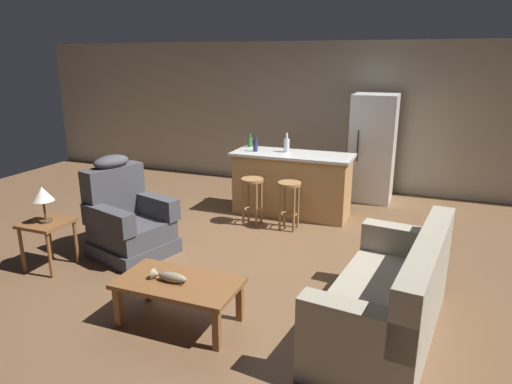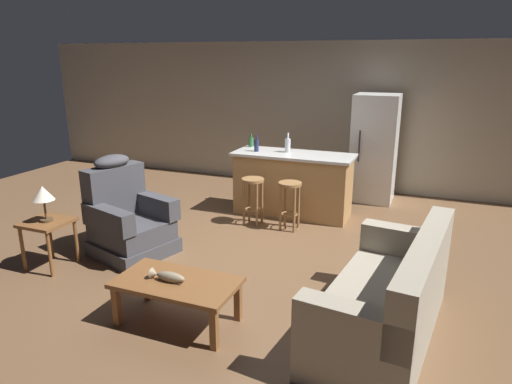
{
  "view_description": "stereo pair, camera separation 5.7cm",
  "coord_description": "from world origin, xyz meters",
  "px_view_note": "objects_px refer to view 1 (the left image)",
  "views": [
    {
      "loc": [
        1.92,
        -5.06,
        2.34
      ],
      "look_at": [
        -0.02,
        -0.1,
        0.75
      ],
      "focal_mm": 32.0,
      "sensor_mm": 36.0,
      "label": 1
    },
    {
      "loc": [
        1.97,
        -5.04,
        2.34
      ],
      "look_at": [
        -0.02,
        -0.1,
        0.75
      ],
      "focal_mm": 32.0,
      "sensor_mm": 36.0,
      "label": 2
    }
  ],
  "objects_px": {
    "bottle_wine_dark": "(287,145)",
    "bottle_tall_green": "(250,142)",
    "couch": "(391,300)",
    "refrigerator": "(372,148)",
    "kitchen_island": "(292,184)",
    "coffee_table": "(179,287)",
    "table_lamp": "(43,196)",
    "bottle_short_amber": "(255,145)",
    "end_table": "(47,230)",
    "recliner_near_lamp": "(127,220)",
    "bar_stool_right": "(289,197)",
    "fish_figurine": "(169,277)",
    "bar_stool_left": "(252,193)"
  },
  "relations": [
    {
      "from": "table_lamp",
      "to": "couch",
      "type": "bearing_deg",
      "value": 0.79
    },
    {
      "from": "end_table",
      "to": "bottle_tall_green",
      "type": "xyz_separation_m",
      "value": [
        1.23,
        3.05,
        0.57
      ]
    },
    {
      "from": "couch",
      "to": "bottle_tall_green",
      "type": "relative_size",
      "value": 9.68
    },
    {
      "from": "end_table",
      "to": "recliner_near_lamp",
      "type": "bearing_deg",
      "value": 49.65
    },
    {
      "from": "end_table",
      "to": "bottle_short_amber",
      "type": "relative_size",
      "value": 2.21
    },
    {
      "from": "couch",
      "to": "bottle_wine_dark",
      "type": "height_order",
      "value": "bottle_wine_dark"
    },
    {
      "from": "kitchen_island",
      "to": "refrigerator",
      "type": "xyz_separation_m",
      "value": [
        1.02,
        1.2,
        0.4
      ]
    },
    {
      "from": "bottle_short_amber",
      "to": "bottle_tall_green",
      "type": "bearing_deg",
      "value": 124.33
    },
    {
      "from": "bottle_tall_green",
      "to": "bottle_wine_dark",
      "type": "distance_m",
      "value": 0.71
    },
    {
      "from": "end_table",
      "to": "table_lamp",
      "type": "distance_m",
      "value": 0.41
    },
    {
      "from": "recliner_near_lamp",
      "to": "refrigerator",
      "type": "relative_size",
      "value": 0.68
    },
    {
      "from": "table_lamp",
      "to": "bar_stool_left",
      "type": "height_order",
      "value": "table_lamp"
    },
    {
      "from": "bottle_wine_dark",
      "to": "end_table",
      "type": "bearing_deg",
      "value": -123.79
    },
    {
      "from": "table_lamp",
      "to": "bottle_short_amber",
      "type": "xyz_separation_m",
      "value": [
        1.44,
        2.74,
        0.18
      ]
    },
    {
      "from": "couch",
      "to": "end_table",
      "type": "bearing_deg",
      "value": 7.44
    },
    {
      "from": "refrigerator",
      "to": "bottle_wine_dark",
      "type": "relative_size",
      "value": 6.04
    },
    {
      "from": "bar_stool_right",
      "to": "bottle_wine_dark",
      "type": "distance_m",
      "value": 0.94
    },
    {
      "from": "coffee_table",
      "to": "end_table",
      "type": "relative_size",
      "value": 1.96
    },
    {
      "from": "bottle_wine_dark",
      "to": "bottle_tall_green",
      "type": "bearing_deg",
      "value": 163.33
    },
    {
      "from": "refrigerator",
      "to": "kitchen_island",
      "type": "bearing_deg",
      "value": -130.25
    },
    {
      "from": "bar_stool_right",
      "to": "bottle_wine_dark",
      "type": "relative_size",
      "value": 2.33
    },
    {
      "from": "bottle_tall_green",
      "to": "end_table",
      "type": "bearing_deg",
      "value": -111.94
    },
    {
      "from": "coffee_table",
      "to": "refrigerator",
      "type": "distance_m",
      "value": 4.61
    },
    {
      "from": "end_table",
      "to": "couch",
      "type": "bearing_deg",
      "value": 0.61
    },
    {
      "from": "bar_stool_right",
      "to": "bottle_tall_green",
      "type": "distance_m",
      "value": 1.41
    },
    {
      "from": "recliner_near_lamp",
      "to": "kitchen_island",
      "type": "bearing_deg",
      "value": 72.44
    },
    {
      "from": "end_table",
      "to": "bottle_short_amber",
      "type": "distance_m",
      "value": 3.15
    },
    {
      "from": "bottle_tall_green",
      "to": "bar_stool_left",
      "type": "bearing_deg",
      "value": -66.11
    },
    {
      "from": "recliner_near_lamp",
      "to": "kitchen_island",
      "type": "distance_m",
      "value": 2.56
    },
    {
      "from": "kitchen_island",
      "to": "recliner_near_lamp",
      "type": "bearing_deg",
      "value": -124.3
    },
    {
      "from": "table_lamp",
      "to": "refrigerator",
      "type": "height_order",
      "value": "refrigerator"
    },
    {
      "from": "kitchen_island",
      "to": "bottle_tall_green",
      "type": "height_order",
      "value": "bottle_tall_green"
    },
    {
      "from": "kitchen_island",
      "to": "bar_stool_right",
      "type": "bearing_deg",
      "value": -75.96
    },
    {
      "from": "end_table",
      "to": "bottle_wine_dark",
      "type": "height_order",
      "value": "bottle_wine_dark"
    },
    {
      "from": "coffee_table",
      "to": "kitchen_island",
      "type": "distance_m",
      "value": 3.25
    },
    {
      "from": "fish_figurine",
      "to": "refrigerator",
      "type": "distance_m",
      "value": 4.65
    },
    {
      "from": "coffee_table",
      "to": "kitchen_island",
      "type": "height_order",
      "value": "kitchen_island"
    },
    {
      "from": "couch",
      "to": "bar_stool_left",
      "type": "relative_size",
      "value": 2.92
    },
    {
      "from": "end_table",
      "to": "bottle_wine_dark",
      "type": "xyz_separation_m",
      "value": [
        1.91,
        2.85,
        0.6
      ]
    },
    {
      "from": "bar_stool_left",
      "to": "bottle_short_amber",
      "type": "xyz_separation_m",
      "value": [
        -0.17,
        0.57,
        0.57
      ]
    },
    {
      "from": "coffee_table",
      "to": "refrigerator",
      "type": "bearing_deg",
      "value": 76.46
    },
    {
      "from": "bar_stool_right",
      "to": "bottle_tall_green",
      "type": "relative_size",
      "value": 3.31
    },
    {
      "from": "end_table",
      "to": "bar_stool_right",
      "type": "xyz_separation_m",
      "value": [
        2.18,
        2.16,
        0.01
      ]
    },
    {
      "from": "bar_stool_right",
      "to": "coffee_table",
      "type": "bearing_deg",
      "value": -94.66
    },
    {
      "from": "couch",
      "to": "refrigerator",
      "type": "xyz_separation_m",
      "value": [
        -0.72,
        3.95,
        0.54
      ]
    },
    {
      "from": "kitchen_island",
      "to": "coffee_table",
      "type": "bearing_deg",
      "value": -90.99
    },
    {
      "from": "recliner_near_lamp",
      "to": "bottle_short_amber",
      "type": "xyz_separation_m",
      "value": [
        0.87,
        2.05,
        0.62
      ]
    },
    {
      "from": "kitchen_island",
      "to": "bottle_short_amber",
      "type": "bearing_deg",
      "value": -173.76
    },
    {
      "from": "kitchen_island",
      "to": "bottle_short_amber",
      "type": "distance_m",
      "value": 0.81
    },
    {
      "from": "fish_figurine",
      "to": "table_lamp",
      "type": "distance_m",
      "value": 1.98
    }
  ]
}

